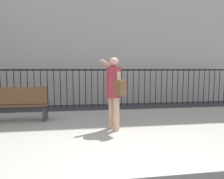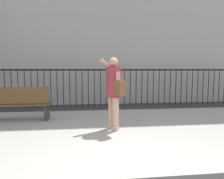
{
  "view_description": "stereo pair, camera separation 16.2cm",
  "coord_description": "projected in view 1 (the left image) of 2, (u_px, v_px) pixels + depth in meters",
  "views": [
    {
      "loc": [
        -0.74,
        -2.39,
        1.57
      ],
      "look_at": [
        -0.03,
        2.45,
        1.07
      ],
      "focal_mm": 31.74,
      "sensor_mm": 36.0,
      "label": 1
    },
    {
      "loc": [
        -0.58,
        -2.41,
        1.57
      ],
      "look_at": [
        -0.03,
        2.45,
        1.07
      ],
      "focal_mm": 31.74,
      "sensor_mm": 36.0,
      "label": 2
    }
  ],
  "objects": [
    {
      "name": "iron_fence",
      "position": [
        101.0,
        83.0,
        8.32
      ],
      "size": [
        12.03,
        0.04,
        1.6
      ],
      "color": "black",
      "rests_on": "ground"
    },
    {
      "name": "pedestrian_on_phone",
      "position": [
        114.0,
        88.0,
        4.59
      ],
      "size": [
        0.55,
        0.72,
        1.7
      ],
      "color": "tan",
      "rests_on": "sidewalk"
    },
    {
      "name": "street_bench",
      "position": [
        18.0,
        104.0,
        5.35
      ],
      "size": [
        1.6,
        0.45,
        0.95
      ],
      "color": "brown",
      "rests_on": "sidewalk"
    },
    {
      "name": "sidewalk",
      "position": [
        115.0,
        132.0,
        4.77
      ],
      "size": [
        28.0,
        4.4,
        0.15
      ],
      "primitive_type": "cube",
      "color": "#9E9B93",
      "rests_on": "ground"
    }
  ]
}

